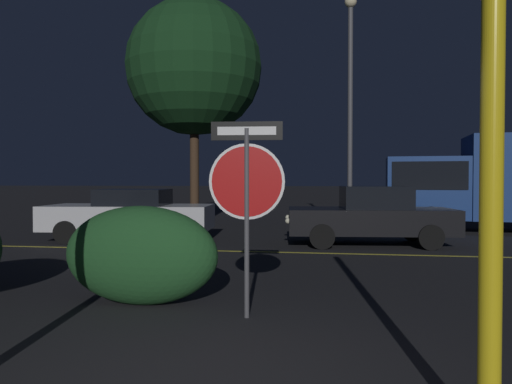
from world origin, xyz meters
name	(u,v)px	position (x,y,z in m)	size (l,w,h in m)	color
road_center_stripe	(287,252)	(0.00, 7.54, 0.00)	(32.31, 0.12, 0.01)	gold
stop_sign	(247,182)	(0.02, 2.14, 1.62)	(0.90, 0.09, 2.33)	#4C4C51
yellow_pole_right	(491,198)	(1.98, -0.50, 1.54)	(0.14, 0.14, 3.07)	yellow
hedge_bush_1	(141,255)	(-1.46, 2.54, 0.65)	(2.08, 0.82, 1.30)	#1E4C23
passing_car_1	(130,214)	(-4.43, 9.15, 0.71)	(4.65, 2.31, 1.39)	silver
passing_car_2	(371,216)	(1.97, 9.20, 0.73)	(4.30, 2.25, 1.49)	black
delivery_truck	(493,181)	(6.01, 12.99, 1.61)	(6.63, 2.70, 3.04)	navy
street_lamp	(350,91)	(1.55, 12.72, 4.50)	(0.39, 0.39, 7.56)	#4C4C51
tree_0	(194,68)	(-3.90, 13.63, 5.65)	(4.83, 4.83, 8.08)	#422D1E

